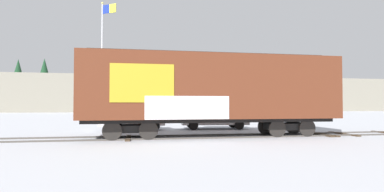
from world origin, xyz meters
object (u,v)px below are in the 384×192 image
object	(u,v)px
parked_car_white	(131,117)
parked_car_silver	(213,117)
flagpole	(104,50)
freight_car	(212,89)

from	to	relation	value
parked_car_white	parked_car_silver	distance (m)	5.71
flagpole	parked_car_white	distance (m)	7.00
freight_car	parked_car_silver	bearing A→B (deg)	74.27
parked_car_white	parked_car_silver	world-z (taller)	parked_car_white
flagpole	freight_car	bearing A→B (deg)	-55.55
freight_car	parked_car_white	xyz separation A→B (m)	(-4.25, 5.10, -1.63)
freight_car	parked_car_silver	world-z (taller)	freight_car
flagpole	parked_car_silver	xyz separation A→B (m)	(7.87, -4.17, -5.20)
parked_car_white	parked_car_silver	size ratio (longest dim) A/B	0.94
freight_car	parked_car_white	distance (m)	6.84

